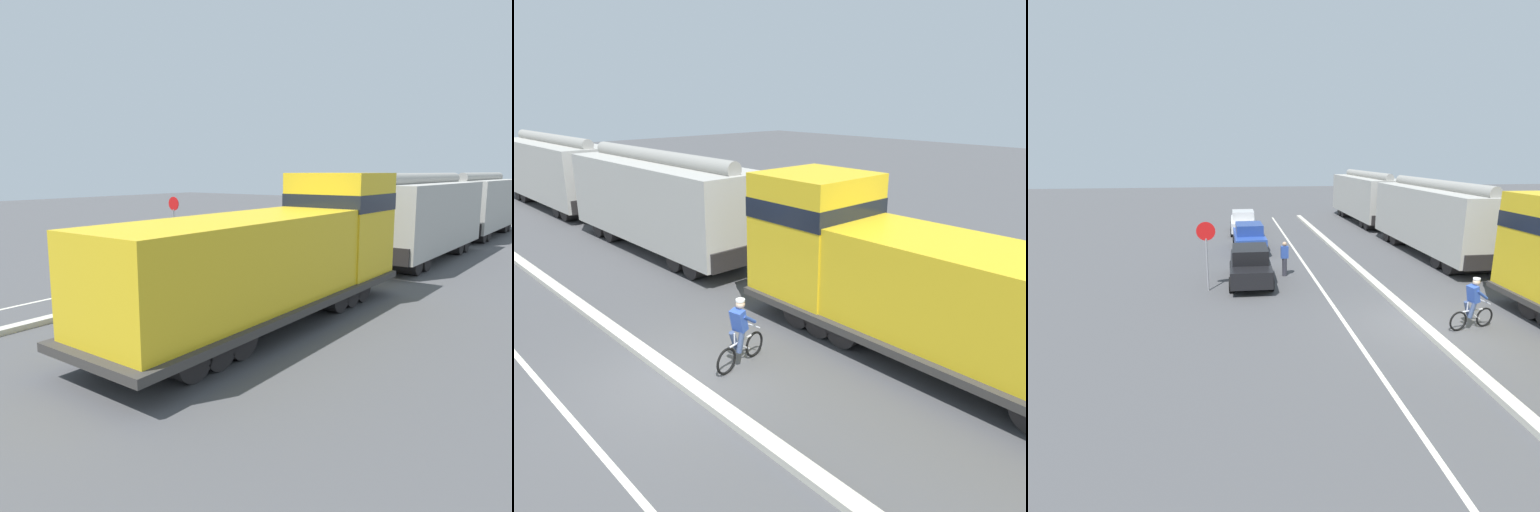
# 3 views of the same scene
# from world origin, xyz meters

# --- Properties ---
(ground_plane) EXTENTS (120.00, 120.00, 0.00)m
(ground_plane) POSITION_xyz_m (0.00, 0.00, 0.00)
(ground_plane) COLOR #4C4C4F
(median_curb) EXTENTS (0.36, 36.00, 0.16)m
(median_curb) POSITION_xyz_m (0.00, 6.00, 0.08)
(median_curb) COLOR beige
(median_curb) RESTS_ON ground
(lane_stripe) EXTENTS (0.14, 36.00, 0.01)m
(lane_stripe) POSITION_xyz_m (-2.40, 6.00, 0.00)
(lane_stripe) COLOR silver
(lane_stripe) RESTS_ON ground
(hopper_car_lead) EXTENTS (2.90, 10.60, 4.18)m
(hopper_car_lead) POSITION_xyz_m (5.09, 9.10, 2.08)
(hopper_car_lead) COLOR #ABA9A1
(hopper_car_lead) RESTS_ON ground
(hopper_car_middle) EXTENTS (2.90, 10.60, 4.18)m
(hopper_car_middle) POSITION_xyz_m (5.09, 20.70, 2.08)
(hopper_car_middle) COLOR #AAA79F
(hopper_car_middle) RESTS_ON ground
(parked_car_black) EXTENTS (1.89, 4.23, 1.62)m
(parked_car_black) POSITION_xyz_m (-5.31, 5.39, 0.82)
(parked_car_black) COLOR black
(parked_car_black) RESTS_ON ground
(parked_car_blue) EXTENTS (1.92, 4.24, 1.62)m
(parked_car_blue) POSITION_xyz_m (-5.06, 11.50, 0.82)
(parked_car_blue) COLOR #28479E
(parked_car_blue) RESTS_ON ground
(parked_car_white) EXTENTS (1.87, 4.22, 1.62)m
(parked_car_white) POSITION_xyz_m (-5.23, 16.97, 0.82)
(parked_car_white) COLOR silver
(parked_car_white) RESTS_ON ground
(cyclist) EXTENTS (1.69, 0.54, 1.71)m
(cyclist) POSITION_xyz_m (1.49, -0.44, 0.82)
(cyclist) COLOR black
(cyclist) RESTS_ON ground
(stop_sign) EXTENTS (0.76, 0.08, 2.88)m
(stop_sign) POSITION_xyz_m (-7.10, 4.50, 2.02)
(stop_sign) COLOR gray
(stop_sign) RESTS_ON ground
(pedestrian_by_cars) EXTENTS (0.34, 0.22, 1.62)m
(pedestrian_by_cars) POSITION_xyz_m (-3.69, 6.15, 0.85)
(pedestrian_by_cars) COLOR #33333D
(pedestrian_by_cars) RESTS_ON ground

